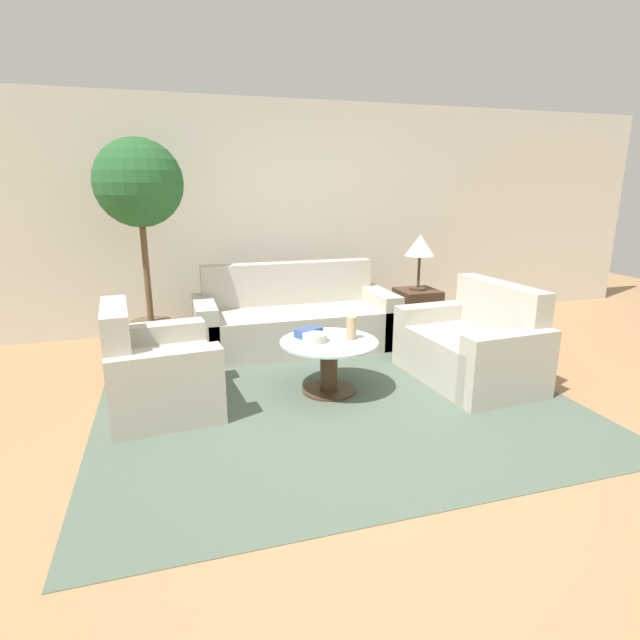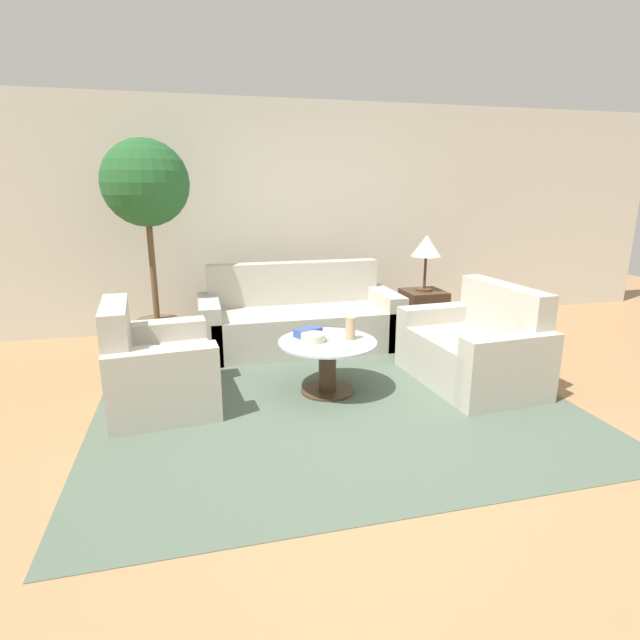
% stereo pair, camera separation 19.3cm
% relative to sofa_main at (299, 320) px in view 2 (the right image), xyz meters
% --- Properties ---
extents(ground_plane, '(14.00, 14.00, 0.00)m').
position_rel_sofa_main_xyz_m(ground_plane, '(0.10, -1.86, -0.28)').
color(ground_plane, '#9E754C').
extents(wall_back, '(10.00, 0.06, 2.60)m').
position_rel_sofa_main_xyz_m(wall_back, '(0.10, 0.94, 1.02)').
color(wall_back, beige).
rests_on(wall_back, ground_plane).
extents(rug, '(3.60, 3.38, 0.01)m').
position_rel_sofa_main_xyz_m(rug, '(-0.03, -1.27, -0.27)').
color(rug, '#4C5B4C').
rests_on(rug, ground_plane).
extents(sofa_main, '(2.04, 0.84, 0.86)m').
position_rel_sofa_main_xyz_m(sofa_main, '(0.00, 0.00, 0.00)').
color(sofa_main, '#B2AD9E').
rests_on(sofa_main, ground_plane).
extents(armchair, '(0.85, 1.02, 0.83)m').
position_rel_sofa_main_xyz_m(armchair, '(-1.39, -1.19, -0.00)').
color(armchair, '#B2AD9E').
rests_on(armchair, ground_plane).
extents(loveseat, '(0.88, 1.27, 0.84)m').
position_rel_sofa_main_xyz_m(loveseat, '(1.28, -1.36, -0.00)').
color(loveseat, '#B2AD9E').
rests_on(loveseat, ground_plane).
extents(coffee_table, '(0.80, 0.80, 0.44)m').
position_rel_sofa_main_xyz_m(coffee_table, '(-0.03, -1.27, 0.01)').
color(coffee_table, '#422D1E').
rests_on(coffee_table, ground_plane).
extents(side_table, '(0.42, 0.42, 0.56)m').
position_rel_sofa_main_xyz_m(side_table, '(1.35, -0.16, 0.00)').
color(side_table, '#422D1E').
rests_on(side_table, ground_plane).
extents(table_lamp, '(0.31, 0.31, 0.59)m').
position_rel_sofa_main_xyz_m(table_lamp, '(1.35, -0.16, 0.75)').
color(table_lamp, '#422D1E').
rests_on(table_lamp, side_table).
extents(potted_plant, '(0.82, 0.82, 2.09)m').
position_rel_sofa_main_xyz_m(potted_plant, '(-1.44, 0.18, 1.26)').
color(potted_plant, brown).
rests_on(potted_plant, ground_plane).
extents(vase, '(0.08, 0.08, 0.18)m').
position_rel_sofa_main_xyz_m(vase, '(0.17, -1.27, 0.25)').
color(vase, tan).
rests_on(vase, coffee_table).
extents(bowl, '(0.20, 0.20, 0.06)m').
position_rel_sofa_main_xyz_m(bowl, '(-0.14, -1.25, 0.19)').
color(bowl, beige).
rests_on(bowl, coffee_table).
extents(book_stack, '(0.25, 0.20, 0.07)m').
position_rel_sofa_main_xyz_m(book_stack, '(-0.15, -1.10, 0.20)').
color(book_stack, '#334C8C').
rests_on(book_stack, coffee_table).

